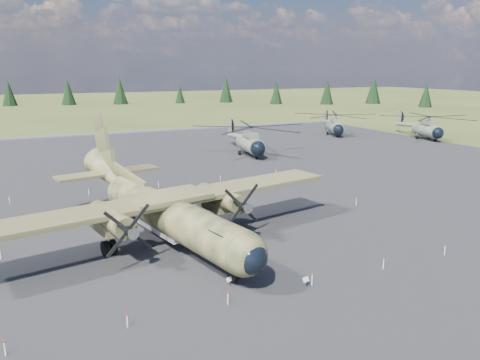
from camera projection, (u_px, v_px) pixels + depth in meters
name	position (u px, v px, depth m)	size (l,w,h in m)	color
ground	(208.00, 228.00, 41.58)	(500.00, 500.00, 0.00)	brown
apron	(174.00, 200.00, 50.38)	(120.00, 120.00, 0.04)	#515156
transport_plane	(161.00, 205.00, 38.08)	(31.16, 28.00, 10.28)	#374022
helicopter_near	(250.00, 135.00, 75.08)	(21.67, 23.80, 4.90)	gray
helicopter_mid	(335.00, 120.00, 98.11)	(23.70, 23.70, 4.55)	gray
helicopter_far	(427.00, 123.00, 92.55)	(22.67, 23.51, 4.73)	gray
info_placard_left	(229.00, 280.00, 30.39)	(0.42, 0.28, 0.62)	gray
info_placard_right	(306.00, 281.00, 30.20)	(0.49, 0.30, 0.71)	gray
barrier_fence	(203.00, 223.00, 41.20)	(33.12, 29.62, 0.85)	white
treeline	(180.00, 166.00, 43.93)	(324.34, 329.08, 10.87)	black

